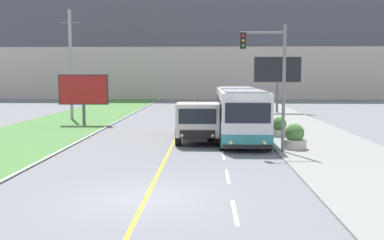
{
  "coord_description": "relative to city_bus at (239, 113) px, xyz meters",
  "views": [
    {
      "loc": [
        1.94,
        -13.97,
        3.93
      ],
      "look_at": [
        1.1,
        11.15,
        1.4
      ],
      "focal_mm": 42.0,
      "sensor_mm": 36.0,
      "label": 1
    }
  ],
  "objects": [
    {
      "name": "planter_round_near",
      "position": [
        2.56,
        -4.51,
        -0.91
      ],
      "size": [
        1.24,
        1.24,
        1.33
      ],
      "color": "#B7B2A8",
      "rests_on": "sidewalk_right"
    },
    {
      "name": "billboard_large",
      "position": [
        5.17,
        18.42,
        2.72
      ],
      "size": [
        4.78,
        0.24,
        5.77
      ],
      "color": "#59595B",
      "rests_on": "ground_plane"
    },
    {
      "name": "apartment_block_background",
      "position": [
        -3.96,
        48.73,
        10.51
      ],
      "size": [
        80.0,
        8.04,
        24.16
      ],
      "color": "beige",
      "rests_on": "ground_plane"
    },
    {
      "name": "traffic_light_mast",
      "position": [
        1.2,
        -5.33,
        2.49
      ],
      "size": [
        2.28,
        0.32,
        6.41
      ],
      "color": "slate",
      "rests_on": "ground_plane"
    },
    {
      "name": "billboard_small",
      "position": [
        -11.66,
        6.81,
        1.13
      ],
      "size": [
        3.89,
        0.24,
        3.97
      ],
      "color": "#59595B",
      "rests_on": "ground_plane"
    },
    {
      "name": "planter_round_second",
      "position": [
        2.52,
        0.31,
        -0.96
      ],
      "size": [
        1.16,
        1.16,
        1.23
      ],
      "color": "#B7B2A8",
      "rests_on": "sidewalk_right"
    },
    {
      "name": "dump_truck",
      "position": [
        -2.53,
        -1.9,
        -0.36
      ],
      "size": [
        2.48,
        6.64,
        2.36
      ],
      "color": "black",
      "rests_on": "ground_plane"
    },
    {
      "name": "ground_plane",
      "position": [
        -3.96,
        -13.91,
        -1.57
      ],
      "size": [
        300.0,
        300.0,
        0.0
      ],
      "primitive_type": "plane",
      "color": "slate"
    },
    {
      "name": "lane_marking_centre",
      "position": [
        -3.67,
        -12.84,
        -1.57
      ],
      "size": [
        2.88,
        140.0,
        0.01
      ],
      "color": "gold",
      "rests_on": "ground_plane"
    },
    {
      "name": "utility_pole_far",
      "position": [
        -13.9,
        11.1,
        3.26
      ],
      "size": [
        1.8,
        0.28,
        9.55
      ],
      "color": "#9E9E99",
      "rests_on": "ground_plane"
    },
    {
      "name": "city_bus",
      "position": [
        0.0,
        0.0,
        0.0
      ],
      "size": [
        2.71,
        11.69,
        3.09
      ],
      "color": "silver",
      "rests_on": "ground_plane"
    }
  ]
}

